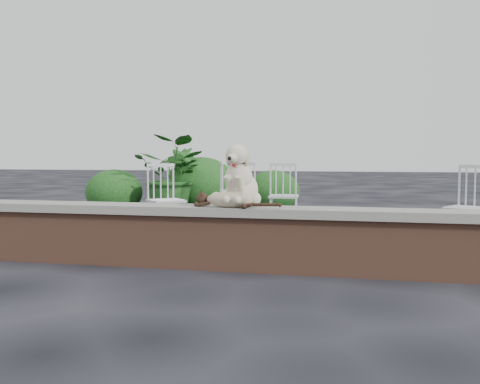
% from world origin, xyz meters
% --- Properties ---
extents(ground, '(60.00, 60.00, 0.00)m').
position_xyz_m(ground, '(0.00, 0.00, 0.00)').
color(ground, black).
rests_on(ground, ground).
extents(brick_wall, '(6.00, 0.30, 0.50)m').
position_xyz_m(brick_wall, '(0.00, 0.00, 0.25)').
color(brick_wall, brown).
rests_on(brick_wall, ground).
extents(capstone, '(6.20, 0.40, 0.08)m').
position_xyz_m(capstone, '(0.00, 0.00, 0.54)').
color(capstone, slate).
rests_on(capstone, brick_wall).
extents(dog, '(0.47, 0.56, 0.58)m').
position_xyz_m(dog, '(-0.30, 0.05, 0.87)').
color(dog, '#C5B397').
rests_on(dog, capstone).
extents(cat, '(0.98, 0.40, 0.16)m').
position_xyz_m(cat, '(-0.38, -0.10, 0.66)').
color(cat, tan).
rests_on(cat, capstone).
extents(chair_a, '(0.79, 0.79, 0.94)m').
position_xyz_m(chair_a, '(-1.72, 1.85, 0.47)').
color(chair_a, white).
rests_on(chair_a, ground).
extents(chair_d, '(0.77, 0.77, 0.94)m').
position_xyz_m(chair_d, '(1.96, 1.62, 0.47)').
color(chair_d, white).
rests_on(chair_d, ground).
extents(chair_c, '(0.60, 0.60, 0.94)m').
position_xyz_m(chair_c, '(-0.30, 2.93, 0.47)').
color(chair_c, white).
rests_on(chair_c, ground).
extents(chair_e, '(0.71, 0.71, 0.94)m').
position_xyz_m(chair_e, '(-1.27, 3.82, 0.47)').
color(chair_e, white).
rests_on(chair_e, ground).
extents(chair_b, '(0.62, 0.62, 0.94)m').
position_xyz_m(chair_b, '(-1.01, 3.12, 0.47)').
color(chair_b, white).
rests_on(chair_b, ground).
extents(potted_plant_a, '(1.33, 1.18, 1.40)m').
position_xyz_m(potted_plant_a, '(-2.45, 4.16, 0.70)').
color(potted_plant_a, '#113D14').
rests_on(potted_plant_a, ground).
extents(potted_plant_b, '(0.73, 0.73, 1.19)m').
position_xyz_m(potted_plant_b, '(-2.50, 4.69, 0.60)').
color(potted_plant_b, '#113D14').
rests_on(potted_plant_b, ground).
extents(shrubbery, '(3.85, 1.92, 1.07)m').
position_xyz_m(shrubbery, '(-2.23, 4.85, 0.43)').
color(shrubbery, '#113D14').
rests_on(shrubbery, ground).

